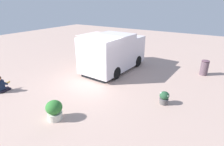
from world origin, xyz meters
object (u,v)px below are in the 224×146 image
at_px(food_truck, 113,53).
at_px(planter_flowering_far, 164,97).
at_px(person_customer, 1,85).
at_px(planter_flowering_near, 54,110).
at_px(trash_bin, 204,67).

distance_m(food_truck, planter_flowering_far, 4.92).
relative_size(food_truck, person_customer, 5.53).
relative_size(planter_flowering_near, trash_bin, 0.83).
bearing_deg(trash_bin, planter_flowering_near, -117.89).
bearing_deg(person_customer, trash_bin, 43.62).
xyz_separation_m(food_truck, planter_flowering_near, (0.97, -5.80, -0.73)).
distance_m(person_customer, planter_flowering_far, 7.91).
bearing_deg(planter_flowering_far, trash_bin, 77.47).
bearing_deg(trash_bin, food_truck, -157.06).
bearing_deg(planter_flowering_far, food_truck, 149.40).
height_order(planter_flowering_far, trash_bin, trash_bin).
distance_m(food_truck, trash_bin, 5.70).
height_order(food_truck, planter_flowering_far, food_truck).
bearing_deg(planter_flowering_near, trash_bin, 62.11).
distance_m(food_truck, planter_flowering_near, 5.93).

